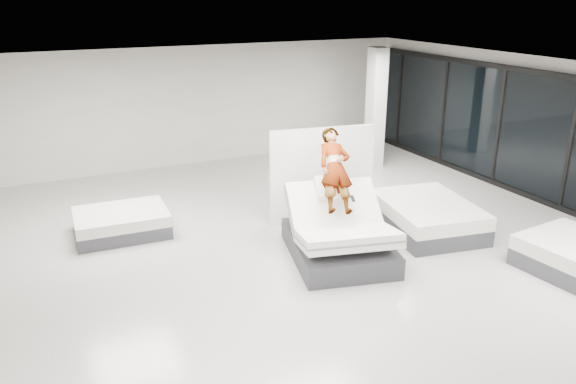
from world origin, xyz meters
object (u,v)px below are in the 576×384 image
at_px(remote, 353,199).
at_px(flat_bed_right_far, 427,216).
at_px(divider_panel, 322,175).
at_px(column, 376,109).
at_px(flat_bed_left_far, 122,223).
at_px(hero_bed, 339,236).
at_px(person, 335,182).

height_order(remote, flat_bed_right_far, remote).
bearing_deg(divider_panel, remote, -91.70).
height_order(divider_panel, column, column).
xyz_separation_m(flat_bed_left_far, column, (7.01, 1.64, 1.36)).
distance_m(divider_panel, column, 4.18).
bearing_deg(flat_bed_right_far, flat_bed_left_far, 156.13).
bearing_deg(hero_bed, flat_bed_right_far, 7.65).
xyz_separation_m(hero_bed, person, (0.08, 0.31, 0.91)).
xyz_separation_m(remote, column, (3.47, 4.47, 0.47)).
distance_m(person, remote, 0.46).
relative_size(flat_bed_right_far, flat_bed_left_far, 1.34).
relative_size(person, flat_bed_right_far, 0.70).
relative_size(hero_bed, column, 0.79).
distance_m(hero_bed, flat_bed_left_far, 4.33).
height_order(hero_bed, flat_bed_left_far, hero_bed).
height_order(person, divider_panel, person).
height_order(flat_bed_right_far, column, column).
bearing_deg(column, remote, -127.83).
xyz_separation_m(divider_panel, flat_bed_right_far, (1.66, -1.37, -0.70)).
relative_size(flat_bed_left_far, column, 0.57).
bearing_deg(person, flat_bed_left_far, 158.11).
bearing_deg(person, divider_panel, 83.87).
bearing_deg(hero_bed, remote, -20.80).
distance_m(divider_panel, flat_bed_left_far, 4.12).
bearing_deg(flat_bed_right_far, person, 179.62).
xyz_separation_m(person, column, (3.60, 4.08, 0.27)).
xyz_separation_m(flat_bed_right_far, flat_bed_left_far, (-5.56, 2.46, -0.06)).
xyz_separation_m(divider_panel, flat_bed_left_far, (-3.90, 1.09, -0.75)).
height_order(hero_bed, remote, hero_bed).
xyz_separation_m(hero_bed, remote, (0.21, -0.08, 0.71)).
distance_m(person, flat_bed_left_far, 4.33).
distance_m(remote, divider_panel, 1.79).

